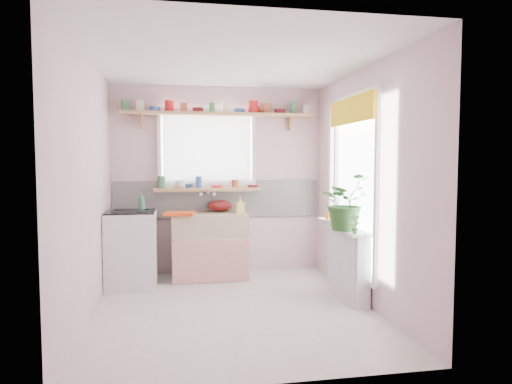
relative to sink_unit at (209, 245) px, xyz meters
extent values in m
plane|color=silver|center=(0.15, -1.29, -0.43)|extent=(3.20, 3.20, 0.00)
plane|color=white|center=(0.15, -1.29, 2.07)|extent=(3.20, 3.20, 0.00)
plane|color=silver|center=(0.15, 0.31, 0.82)|extent=(2.80, 0.00, 2.80)
plane|color=silver|center=(0.15, -2.89, 0.82)|extent=(2.80, 0.00, 2.80)
plane|color=silver|center=(-1.25, -1.29, 0.82)|extent=(0.00, 3.20, 3.20)
plane|color=silver|center=(1.55, -1.29, 0.82)|extent=(0.00, 3.20, 3.20)
cube|color=white|center=(0.15, 0.29, 0.57)|extent=(2.74, 0.03, 0.50)
cube|color=#D38890|center=(0.15, 0.29, 0.37)|extent=(2.74, 0.02, 0.12)
cube|color=white|center=(0.00, 0.30, 1.22)|extent=(1.20, 0.01, 1.00)
cube|color=white|center=(0.00, 0.24, 1.22)|extent=(1.15, 0.02, 0.95)
cube|color=white|center=(1.54, -1.09, 0.82)|extent=(0.01, 1.10, 1.90)
cube|color=yellow|center=(1.46, -1.09, 1.63)|extent=(0.03, 1.20, 0.28)
cube|color=white|center=(0.00, 0.01, -0.16)|extent=(0.85, 0.55, 0.55)
cube|color=#D74B3F|center=(0.00, -0.27, -0.16)|extent=(0.95, 0.02, 0.53)
cube|color=beige|center=(0.00, 0.01, 0.27)|extent=(0.95, 0.55, 0.30)
cylinder|color=silver|center=(0.00, 0.26, 0.67)|extent=(0.03, 0.22, 0.03)
cube|color=white|center=(-0.95, -0.24, 0.02)|extent=(0.58, 0.58, 0.90)
cube|color=black|center=(-0.95, -0.24, 0.47)|extent=(0.56, 0.56, 0.02)
cylinder|color=black|center=(-1.09, -0.38, 0.49)|extent=(0.14, 0.14, 0.01)
cylinder|color=black|center=(-0.81, -0.38, 0.49)|extent=(0.14, 0.14, 0.01)
cylinder|color=black|center=(-1.09, -0.10, 0.49)|extent=(0.14, 0.14, 0.01)
cylinder|color=black|center=(-0.81, -0.10, 0.49)|extent=(0.14, 0.14, 0.01)
cube|color=white|center=(1.45, -1.09, -0.06)|extent=(0.15, 0.90, 0.75)
cube|color=white|center=(1.42, -1.09, 0.33)|extent=(0.22, 0.95, 0.03)
cube|color=tan|center=(0.00, 0.19, 0.71)|extent=(1.40, 0.22, 0.04)
cube|color=tan|center=(0.15, 0.18, 1.69)|extent=(2.52, 0.24, 0.04)
cylinder|color=#3F7F4C|center=(-1.03, 0.18, 1.77)|extent=(0.11, 0.11, 0.12)
cylinder|color=silver|center=(-0.85, 0.18, 1.77)|extent=(0.11, 0.11, 0.12)
cylinder|color=#3359A5|center=(-0.67, 0.18, 1.74)|extent=(0.11, 0.11, 0.06)
cylinder|color=red|center=(-0.49, 0.18, 1.77)|extent=(0.11, 0.11, 0.12)
cylinder|color=#A55133|center=(-0.30, 0.18, 1.77)|extent=(0.11, 0.11, 0.12)
cylinder|color=#590F14|center=(-0.12, 0.18, 1.74)|extent=(0.11, 0.11, 0.06)
cylinder|color=#3F7F4C|center=(0.06, 0.18, 1.77)|extent=(0.11, 0.11, 0.12)
cylinder|color=silver|center=(0.24, 0.18, 1.77)|extent=(0.11, 0.11, 0.12)
cylinder|color=#3359A5|center=(0.42, 0.18, 1.74)|extent=(0.11, 0.11, 0.06)
cylinder|color=red|center=(0.60, 0.18, 1.77)|extent=(0.11, 0.11, 0.12)
cylinder|color=#A55133|center=(0.79, 0.18, 1.77)|extent=(0.11, 0.11, 0.12)
cylinder|color=#590F14|center=(0.97, 0.18, 1.74)|extent=(0.11, 0.11, 0.06)
cylinder|color=#3F7F4C|center=(1.15, 0.18, 1.77)|extent=(0.11, 0.11, 0.12)
cylinder|color=silver|center=(1.33, 0.18, 1.77)|extent=(0.11, 0.11, 0.12)
cylinder|color=#3F7F4C|center=(-0.62, 0.19, 0.79)|extent=(0.11, 0.11, 0.12)
cylinder|color=silver|center=(-0.37, 0.19, 0.79)|extent=(0.11, 0.11, 0.12)
cylinder|color=#3359A5|center=(-0.12, 0.19, 0.76)|extent=(0.11, 0.11, 0.06)
cylinder|color=red|center=(0.12, 0.19, 0.79)|extent=(0.11, 0.11, 0.12)
cylinder|color=#A55133|center=(0.37, 0.19, 0.79)|extent=(0.11, 0.11, 0.12)
cylinder|color=#590F14|center=(0.62, 0.19, 0.76)|extent=(0.11, 0.11, 0.06)
cube|color=#F34715|center=(-0.38, -0.19, 0.44)|extent=(0.40, 0.33, 0.04)
ellipsoid|color=#5E1010|center=(0.15, 0.11, 0.49)|extent=(0.40, 0.40, 0.15)
imported|color=#2C5A24|center=(1.36, -1.23, 0.65)|extent=(0.68, 0.64, 0.61)
imported|color=silver|center=(1.36, -0.84, 0.38)|extent=(0.37, 0.37, 0.08)
imported|color=#3D702C|center=(1.36, -1.49, 0.45)|extent=(0.12, 0.10, 0.21)
imported|color=#E6E566|center=(0.37, -0.19, 0.52)|extent=(0.10, 0.11, 0.21)
imported|color=#ECE6CD|center=(-0.36, 0.13, 0.78)|extent=(0.17, 0.17, 0.10)
imported|color=#2D5995|center=(-0.28, 0.25, 0.76)|extent=(0.20, 0.20, 0.05)
imported|color=#B85B38|center=(0.73, 0.24, 1.78)|extent=(0.17, 0.17, 0.15)
imported|color=#3D7A51|center=(-0.83, -0.16, 0.59)|extent=(0.10, 0.10, 0.21)
sphere|color=#DB6012|center=(1.36, -0.84, 0.44)|extent=(0.08, 0.08, 0.08)
sphere|color=#DB6012|center=(1.42, -0.81, 0.44)|extent=(0.08, 0.08, 0.08)
sphere|color=#DB6012|center=(1.31, -0.82, 0.44)|extent=(0.08, 0.08, 0.08)
cylinder|color=yellow|center=(1.38, -0.89, 0.45)|extent=(0.18, 0.04, 0.10)
camera|label=1|loc=(-0.43, -5.83, 1.09)|focal=32.00mm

